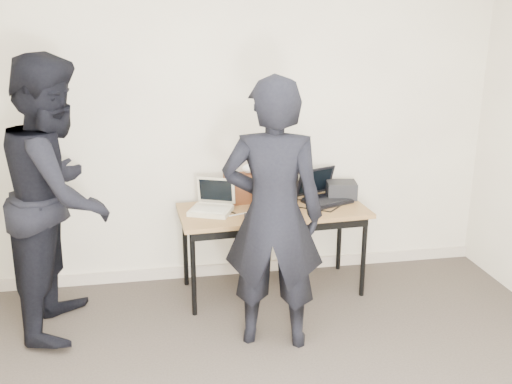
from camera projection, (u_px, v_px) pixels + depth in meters
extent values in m
cube|color=beige|center=(230.00, 123.00, 4.73)|extent=(4.50, 0.05, 2.70)
cube|color=brown|center=(273.00, 211.00, 4.59)|extent=(1.54, 0.74, 0.03)
cylinder|color=black|center=(193.00, 274.00, 4.30)|extent=(0.04, 0.04, 0.68)
cylinder|color=black|center=(364.00, 257.00, 4.60)|extent=(0.04, 0.04, 0.68)
cylinder|color=black|center=(185.00, 247.00, 4.79)|extent=(0.04, 0.04, 0.68)
cylinder|color=black|center=(339.00, 233.00, 5.09)|extent=(0.04, 0.04, 0.68)
cube|color=black|center=(283.00, 230.00, 4.34)|extent=(1.40, 0.10, 0.06)
cube|color=beige|center=(211.00, 211.00, 4.48)|extent=(0.39, 0.36, 0.04)
cube|color=beige|center=(210.00, 209.00, 4.44)|extent=(0.29, 0.23, 0.01)
cube|color=beige|center=(216.00, 190.00, 4.58)|extent=(0.31, 0.17, 0.22)
cube|color=black|center=(216.00, 190.00, 4.57)|extent=(0.26, 0.14, 0.18)
cube|color=beige|center=(216.00, 204.00, 4.59)|extent=(0.26, 0.12, 0.02)
cube|color=black|center=(274.00, 212.00, 4.48)|extent=(0.42, 0.36, 0.02)
cube|color=black|center=(274.00, 211.00, 4.44)|extent=(0.33, 0.22, 0.01)
cube|color=black|center=(275.00, 188.00, 4.60)|extent=(0.38, 0.16, 0.26)
cube|color=#26333F|center=(275.00, 188.00, 4.59)|extent=(0.32, 0.13, 0.21)
cube|color=black|center=(275.00, 204.00, 4.61)|extent=(0.33, 0.09, 0.02)
cube|color=black|center=(327.00, 201.00, 4.73)|extent=(0.43, 0.38, 0.02)
cube|color=black|center=(330.00, 200.00, 4.70)|extent=(0.33, 0.25, 0.01)
cube|color=black|center=(315.00, 181.00, 4.83)|extent=(0.37, 0.22, 0.24)
cube|color=black|center=(316.00, 181.00, 4.82)|extent=(0.31, 0.18, 0.20)
cube|color=black|center=(317.00, 196.00, 4.84)|extent=(0.30, 0.14, 0.02)
cube|color=brown|center=(247.00, 188.00, 4.73)|extent=(0.38, 0.20, 0.24)
cube|color=brown|center=(249.00, 178.00, 4.64)|extent=(0.37, 0.12, 0.07)
cube|color=brown|center=(265.00, 188.00, 4.78)|extent=(0.03, 0.10, 0.02)
ellipsoid|color=white|center=(250.00, 168.00, 4.68)|extent=(0.15, 0.12, 0.08)
cube|color=black|center=(341.00, 190.00, 4.84)|extent=(0.27, 0.24, 0.14)
cube|color=black|center=(250.00, 216.00, 4.37)|extent=(0.09, 0.06, 0.03)
cube|color=black|center=(220.00, 209.00, 4.56)|extent=(0.22, 0.26, 0.01)
cube|color=black|center=(293.00, 200.00, 4.79)|extent=(0.25, 0.03, 0.01)
cube|color=silver|center=(245.00, 213.00, 4.47)|extent=(0.27, 0.10, 0.01)
cube|color=silver|center=(274.00, 213.00, 4.46)|extent=(0.18, 0.18, 0.01)
cube|color=black|center=(311.00, 209.00, 4.57)|extent=(0.28, 0.20, 0.01)
cube|color=black|center=(338.00, 207.00, 4.60)|extent=(0.19, 0.20, 0.01)
imported|color=black|center=(273.00, 216.00, 3.79)|extent=(0.77, 0.61, 1.87)
imported|color=black|center=(59.00, 196.00, 4.02)|extent=(0.84, 1.03, 1.98)
cube|color=#BEB09E|center=(233.00, 268.00, 5.08)|extent=(4.50, 0.03, 0.10)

